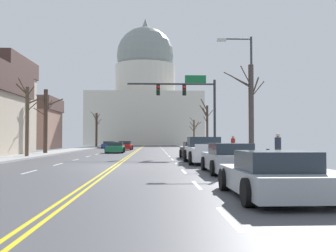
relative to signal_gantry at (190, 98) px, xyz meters
The scene contains 21 objects.
ground 15.06m from the signal_gantry, 112.55° to the right, with size 20.00×180.00×0.20m.
signal_gantry is the anchor object (origin of this frame).
street_lamp_right 10.82m from the signal_gantry, 76.70° to the right, with size 2.21×0.24×7.74m.
capitol_building 66.46m from the signal_gantry, 94.71° to the left, with size 28.79×18.86×33.26m.
sedan_near_00 6.52m from the signal_gantry, 91.90° to the right, with size 2.13×4.41×1.28m.
pickup_truck_near_01 11.28m from the signal_gantry, 90.70° to the right, with size 2.38×5.68×1.62m.
sedan_near_02 17.82m from the signal_gantry, 90.07° to the right, with size 2.00×4.70×1.31m.
sedan_near_03 24.80m from the signal_gantry, 90.81° to the right, with size 2.11×4.37×1.19m.
sedan_oncoming_00 11.85m from the signal_gantry, 133.04° to the left, with size 2.07×4.65×1.16m.
sedan_oncoming_01 20.87m from the signal_gantry, 110.70° to the left, with size 2.09×4.43×1.22m.
sedan_oncoming_02 30.67m from the signal_gantry, 110.28° to the left, with size 2.09×4.52×1.14m.
flank_building_01 34.48m from the signal_gantry, 134.08° to the left, with size 11.97×9.14×7.74m.
bare_tree_00 25.86m from the signal_gantry, 83.17° to the left, with size 1.96×2.58×4.85m.
bare_tree_01 13.88m from the signal_gantry, 166.74° to the right, with size 2.13×1.59×6.28m.
bare_tree_02 10.57m from the signal_gantry, 73.90° to the left, with size 1.57×1.28×5.91m.
bare_tree_03 37.58m from the signal_gantry, 111.10° to the left, with size 2.03×1.77×6.32m.
bare_tree_04 10.21m from the signal_gantry, 72.81° to the right, with size 2.74×1.72×6.17m.
bare_tree_05 14.64m from the signal_gantry, 163.50° to the left, with size 2.36×2.21×6.26m.
pedestrian_00 14.53m from the signal_gantry, 75.84° to the right, with size 0.35×0.34×1.66m.
pedestrian_01 6.20m from the signal_gantry, 48.13° to the right, with size 0.35×0.34×1.63m.
bicycle_parked 14.34m from the signal_gantry, 77.78° to the right, with size 0.12×1.77×0.85m.
Camera 1 is at (2.09, -20.86, 1.48)m, focal length 40.85 mm.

